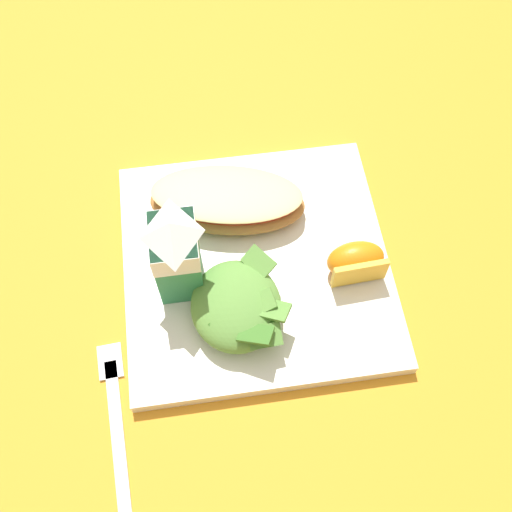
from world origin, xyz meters
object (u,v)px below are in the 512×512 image
object	(u,v)px
white_plate	(256,264)
green_salad_pile	(237,306)
metal_fork	(116,420)
cheesy_pizza_bread	(227,201)
milk_carton	(176,250)
orange_wedge_front	(356,261)

from	to	relation	value
white_plate	green_salad_pile	bearing A→B (deg)	154.87
metal_fork	green_salad_pile	bearing A→B (deg)	-56.06
white_plate	cheesy_pizza_bread	bearing A→B (deg)	18.13
milk_carton	cheesy_pizza_bread	bearing A→B (deg)	-36.86
cheesy_pizza_bread	orange_wedge_front	size ratio (longest dim) A/B	2.95
white_plate	orange_wedge_front	world-z (taller)	orange_wedge_front
cheesy_pizza_bread	orange_wedge_front	world-z (taller)	orange_wedge_front
cheesy_pizza_bread	milk_carton	distance (m)	0.10
cheesy_pizza_bread	green_salad_pile	world-z (taller)	green_salad_pile
green_salad_pile	metal_fork	distance (m)	0.16
milk_carton	metal_fork	xyz separation A→B (m)	(-0.14, 0.08, -0.07)
cheesy_pizza_bread	green_salad_pile	distance (m)	0.13
white_plate	orange_wedge_front	bearing A→B (deg)	-104.32
orange_wedge_front	white_plate	bearing A→B (deg)	75.68
green_salad_pile	milk_carton	distance (m)	0.08
cheesy_pizza_bread	milk_carton	world-z (taller)	milk_carton
white_plate	cheesy_pizza_bread	xyz separation A→B (m)	(0.07, 0.02, 0.03)
white_plate	orange_wedge_front	xyz separation A→B (m)	(-0.03, -0.10, 0.03)
green_salad_pile	orange_wedge_front	distance (m)	0.13
white_plate	milk_carton	world-z (taller)	milk_carton
white_plate	green_salad_pile	size ratio (longest dim) A/B	2.50
metal_fork	white_plate	bearing A→B (deg)	-47.09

